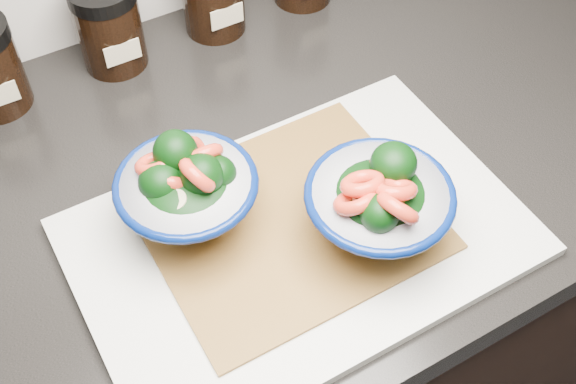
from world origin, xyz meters
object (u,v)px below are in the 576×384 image
bowl_right (378,205)px  spice_jar_b (109,26)px  cutting_board (300,237)px  bowl_left (187,191)px

bowl_right → spice_jar_b: 0.42m
cutting_board → bowl_right: (0.06, -0.04, 0.06)m
cutting_board → bowl_left: bowl_left is taller
cutting_board → bowl_right: size_ratio=3.06×
bowl_left → spice_jar_b: bearing=84.3°
spice_jar_b → bowl_right: bearing=-72.8°
bowl_right → spice_jar_b: bowl_right is taller
bowl_left → bowl_right: 0.19m
bowl_left → spice_jar_b: bowl_left is taller
bowl_left → bowl_right: size_ratio=0.97×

